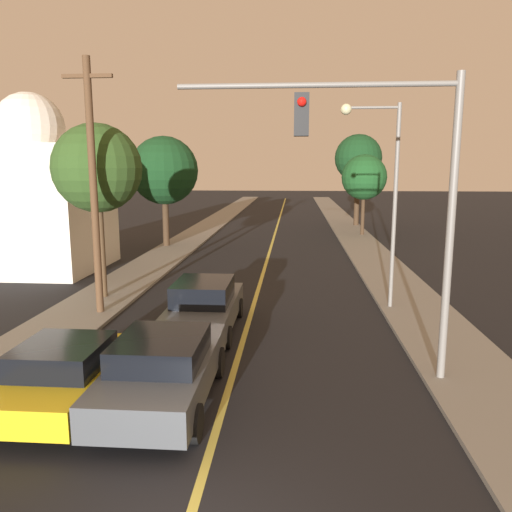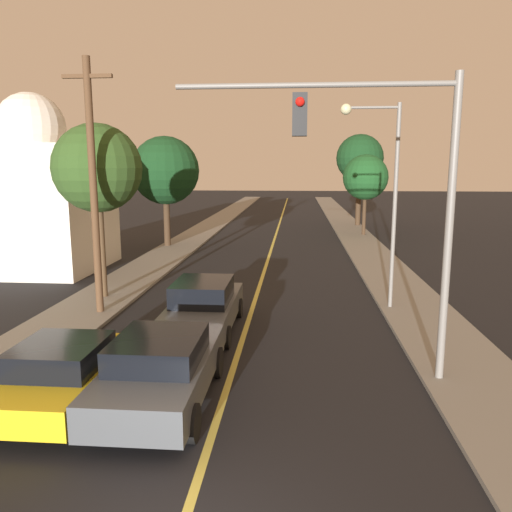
# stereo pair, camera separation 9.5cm
# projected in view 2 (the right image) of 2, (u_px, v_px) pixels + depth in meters

# --- Properties ---
(road_surface) EXTENTS (8.86, 80.00, 0.01)m
(road_surface) POSITION_uv_depth(u_px,v_px,m) (278.00, 227.00, 41.47)
(road_surface) COLOR black
(road_surface) RESTS_ON ground
(sidewalk_left) EXTENTS (2.50, 80.00, 0.12)m
(sidewalk_left) POSITION_uv_depth(u_px,v_px,m) (211.00, 225.00, 41.92)
(sidewalk_left) COLOR gray
(sidewalk_left) RESTS_ON ground
(sidewalk_right) EXTENTS (2.50, 80.00, 0.12)m
(sidewalk_right) POSITION_uv_depth(u_px,v_px,m) (347.00, 227.00, 41.00)
(sidewalk_right) COLOR gray
(sidewalk_right) RESTS_ON ground
(car_near_lane_front) EXTENTS (2.05, 4.59, 1.53)m
(car_near_lane_front) POSITION_uv_depth(u_px,v_px,m) (161.00, 368.00, 10.31)
(car_near_lane_front) COLOR #474C51
(car_near_lane_front) RESTS_ON ground
(car_near_lane_second) EXTENTS (1.96, 4.69, 1.59)m
(car_near_lane_second) POSITION_uv_depth(u_px,v_px,m) (204.00, 306.00, 14.95)
(car_near_lane_second) COLOR #474C51
(car_near_lane_second) RESTS_ON ground
(car_outer_lane_front) EXTENTS (1.99, 3.97, 1.43)m
(car_outer_lane_front) POSITION_uv_depth(u_px,v_px,m) (64.00, 373.00, 10.20)
(car_outer_lane_front) COLOR gold
(car_outer_lane_front) RESTS_ON ground
(traffic_signal_mast) EXTENTS (6.08, 0.42, 6.74)m
(traffic_signal_mast) POSITION_uv_depth(u_px,v_px,m) (387.00, 174.00, 10.80)
(traffic_signal_mast) COLOR slate
(traffic_signal_mast) RESTS_ON ground
(streetlamp_right) EXTENTS (1.97, 0.36, 6.84)m
(streetlamp_right) POSITION_uv_depth(u_px,v_px,m) (382.00, 178.00, 16.59)
(streetlamp_right) COLOR slate
(streetlamp_right) RESTS_ON ground
(utility_pole_left) EXTENTS (1.60, 0.24, 8.15)m
(utility_pole_left) POSITION_uv_depth(u_px,v_px,m) (93.00, 184.00, 16.00)
(utility_pole_left) COLOR #513823
(utility_pole_left) RESTS_ON ground
(tree_left_near) EXTENTS (3.18, 3.18, 6.33)m
(tree_left_near) POSITION_uv_depth(u_px,v_px,m) (97.00, 169.00, 17.88)
(tree_left_near) COLOR #4C3823
(tree_left_near) RESTS_ON ground
(tree_left_far) EXTENTS (4.08, 4.08, 6.61)m
(tree_left_far) POSITION_uv_depth(u_px,v_px,m) (165.00, 171.00, 30.03)
(tree_left_far) COLOR #3D2B1C
(tree_left_far) RESTS_ON ground
(tree_right_near) EXTENTS (3.17, 3.17, 5.66)m
(tree_right_near) POSITION_uv_depth(u_px,v_px,m) (366.00, 177.00, 35.05)
(tree_right_near) COLOR #3D2B1C
(tree_right_near) RESTS_ON ground
(tree_right_far) EXTENTS (3.83, 3.83, 7.42)m
(tree_right_far) POSITION_uv_depth(u_px,v_px,m) (360.00, 158.00, 40.64)
(tree_right_far) COLOR #3D2B1C
(tree_right_far) RESTS_ON ground
(domed_building_left) EXTENTS (5.87, 5.87, 8.29)m
(domed_building_left) POSITION_uv_depth(u_px,v_px,m) (37.00, 198.00, 23.73)
(domed_building_left) COLOR silver
(domed_building_left) RESTS_ON ground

